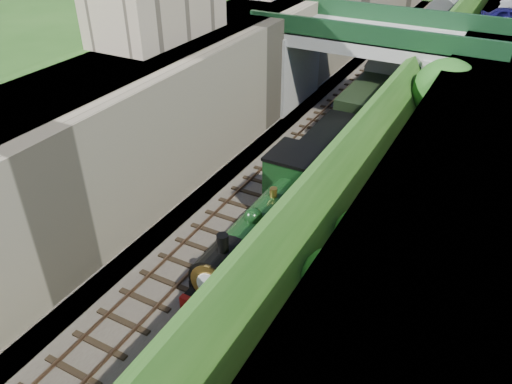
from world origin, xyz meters
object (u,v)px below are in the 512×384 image
object	(u,v)px
tree	(448,93)
tender	(331,159)
road_bridge	(383,65)
locomotive	(271,225)

from	to	relation	value
tree	tender	world-z (taller)	tree
tree	tender	xyz separation A→B (m)	(-4.71, -4.75, -3.03)
road_bridge	tree	size ratio (longest dim) A/B	2.42
locomotive	road_bridge	bearing A→B (deg)	90.86
tree	tender	distance (m)	7.34
tree	locomotive	bearing A→B (deg)	-111.27
road_bridge	tender	bearing A→B (deg)	-88.48
locomotive	tender	distance (m)	7.37
tree	locomotive	world-z (taller)	tree
road_bridge	tender	xyz separation A→B (m)	(0.26, -9.62, -2.46)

